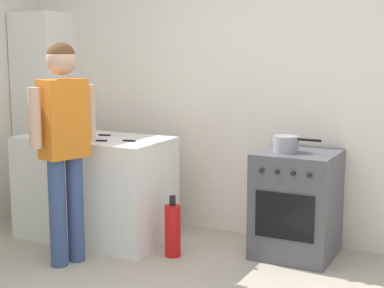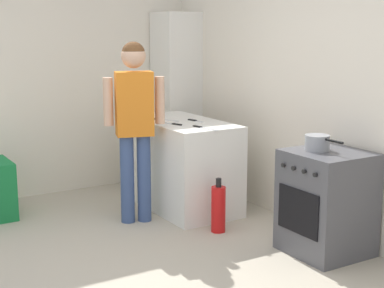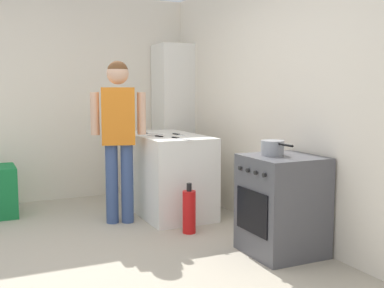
{
  "view_description": "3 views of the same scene",
  "coord_description": "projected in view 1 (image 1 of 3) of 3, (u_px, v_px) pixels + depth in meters",
  "views": [
    {
      "loc": [
        1.69,
        -2.87,
        1.67
      ],
      "look_at": [
        -0.28,
        0.97,
        0.95
      ],
      "focal_mm": 55.0,
      "sensor_mm": 36.0,
      "label": 1
    },
    {
      "loc": [
        3.72,
        -1.74,
        1.83
      ],
      "look_at": [
        -0.2,
        0.63,
        0.92
      ],
      "focal_mm": 55.0,
      "sensor_mm": 36.0,
      "label": 2
    },
    {
      "loc": [
        3.68,
        -0.83,
        1.42
      ],
      "look_at": [
        -0.02,
        0.9,
        0.95
      ],
      "focal_mm": 45.0,
      "sensor_mm": 36.0,
      "label": 3
    }
  ],
  "objects": [
    {
      "name": "counter_unit",
      "position": [
        95.0,
        188.0,
        5.13
      ],
      "size": [
        1.3,
        0.7,
        0.9
      ],
      "primitive_type": "cube",
      "color": "silver",
      "rests_on": "ground"
    },
    {
      "name": "fire_extinguisher",
      "position": [
        173.0,
        230.0,
        4.71
      ],
      "size": [
        0.13,
        0.13,
        0.5
      ],
      "color": "red",
      "rests_on": "ground"
    },
    {
      "name": "knife_bread",
      "position": [
        70.0,
        138.0,
        5.0
      ],
      "size": [
        0.32,
        0.19,
        0.01
      ],
      "color": "silver",
      "rests_on": "counter_unit"
    },
    {
      "name": "knife_carving",
      "position": [
        140.0,
        141.0,
        4.8
      ],
      "size": [
        0.33,
        0.09,
        0.01
      ],
      "color": "silver",
      "rests_on": "counter_unit"
    },
    {
      "name": "knife_paring",
      "position": [
        108.0,
        135.0,
        5.12
      ],
      "size": [
        0.21,
        0.07,
        0.01
      ],
      "color": "silver",
      "rests_on": "counter_unit"
    },
    {
      "name": "oven_left",
      "position": [
        296.0,
        204.0,
        4.7
      ],
      "size": [
        0.62,
        0.62,
        0.85
      ],
      "color": "#4C4C51",
      "rests_on": "ground"
    },
    {
      "name": "knife_utility",
      "position": [
        94.0,
        141.0,
        4.84
      ],
      "size": [
        0.25,
        0.11,
        0.01
      ],
      "color": "silver",
      "rests_on": "counter_unit"
    },
    {
      "name": "back_wall",
      "position": [
        273.0,
        90.0,
        5.05
      ],
      "size": [
        6.0,
        0.1,
        2.6
      ],
      "primitive_type": "cube",
      "color": "silver",
      "rests_on": "ground"
    },
    {
      "name": "pot",
      "position": [
        286.0,
        144.0,
        4.62
      ],
      "size": [
        0.38,
        0.2,
        0.13
      ],
      "color": "gray",
      "rests_on": "oven_left"
    },
    {
      "name": "larder_cabinet",
      "position": [
        45.0,
        114.0,
        5.89
      ],
      "size": [
        0.48,
        0.44,
        2.0
      ],
      "primitive_type": "cube",
      "color": "silver",
      "rests_on": "ground"
    },
    {
      "name": "person",
      "position": [
        64.0,
        133.0,
        4.42
      ],
      "size": [
        0.29,
        0.55,
        1.7
      ],
      "color": "#384C7A",
      "rests_on": "ground"
    }
  ]
}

